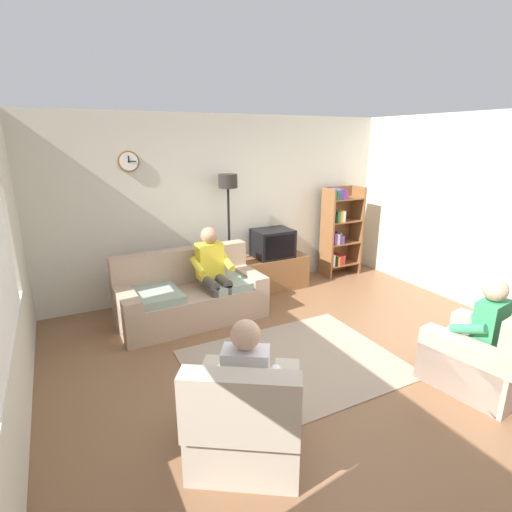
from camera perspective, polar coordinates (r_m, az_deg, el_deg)
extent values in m
plane|color=brown|center=(4.49, 9.72, -15.08)|extent=(12.00, 12.00, 0.00)
cube|color=beige|center=(6.23, -4.44, 7.41)|extent=(6.20, 0.12, 2.70)
cylinder|color=brown|center=(5.68, -17.96, 12.89)|extent=(0.28, 0.03, 0.28)
cylinder|color=white|center=(5.67, -17.93, 12.88)|extent=(0.24, 0.01, 0.24)
cube|color=black|center=(5.66, -17.95, 13.18)|extent=(0.02, 0.01, 0.09)
cube|color=black|center=(5.67, -17.51, 12.92)|extent=(0.11, 0.01, 0.01)
cube|color=beige|center=(3.62, -31.90, -18.64)|extent=(0.12, 5.80, 0.80)
cube|color=beige|center=(5.23, -32.07, 3.68)|extent=(0.12, 1.10, 1.20)
cube|color=beige|center=(6.11, 32.55, 4.67)|extent=(0.12, 5.80, 2.70)
cube|color=tan|center=(5.36, -9.19, -7.04)|extent=(1.93, 0.91, 0.42)
cube|color=tan|center=(5.52, -10.71, -1.41)|extent=(1.91, 0.28, 0.48)
cube|color=tan|center=(5.65, -1.20, -4.79)|extent=(0.25, 0.85, 0.56)
cube|color=tan|center=(5.14, -18.10, -7.91)|extent=(0.25, 0.85, 0.56)
cube|color=gray|center=(5.40, -4.15, -3.72)|extent=(0.63, 0.70, 0.10)
cube|color=gray|center=(5.09, -14.42, -5.53)|extent=(0.63, 0.70, 0.10)
cube|color=brown|center=(6.40, 2.27, -2.32)|extent=(1.10, 0.56, 0.54)
cube|color=black|center=(6.60, 1.17, -1.45)|extent=(1.10, 0.04, 0.03)
cube|color=black|center=(6.24, 2.41, 1.87)|extent=(0.60, 0.48, 0.44)
cube|color=black|center=(6.03, 3.55, 1.34)|extent=(0.50, 0.01, 0.36)
cube|color=brown|center=(6.89, 10.23, 3.20)|extent=(0.04, 0.36, 1.55)
cube|color=brown|center=(7.29, 14.26, 3.69)|extent=(0.04, 0.36, 1.55)
cube|color=brown|center=(7.21, 11.46, 3.74)|extent=(0.64, 0.02, 1.55)
cube|color=brown|center=(7.23, 12.02, -1.03)|extent=(0.60, 0.34, 0.02)
cube|color=silver|center=(7.04, 10.59, -0.46)|extent=(0.04, 0.28, 0.21)
cube|color=black|center=(7.07, 10.94, -0.57)|extent=(0.05, 0.28, 0.16)
cube|color=gold|center=(7.11, 11.27, -0.52)|extent=(0.04, 0.28, 0.16)
cube|color=red|center=(7.14, 11.60, -0.45)|extent=(0.05, 0.28, 0.17)
cube|color=red|center=(7.17, 11.95, -0.39)|extent=(0.05, 0.28, 0.17)
cube|color=brown|center=(7.13, 12.21, 1.94)|extent=(0.60, 0.34, 0.02)
cube|color=#72338C|center=(6.94, 10.80, 2.59)|extent=(0.05, 0.28, 0.20)
cube|color=silver|center=(6.98, 11.19, 2.57)|extent=(0.05, 0.28, 0.19)
cube|color=#2D59A5|center=(7.01, 11.53, 2.66)|extent=(0.03, 0.28, 0.20)
cube|color=#72338C|center=(7.04, 11.83, 2.49)|extent=(0.05, 0.28, 0.14)
cube|color=brown|center=(7.04, 12.40, 4.99)|extent=(0.60, 0.34, 0.02)
cube|color=black|center=(6.86, 10.91, 5.53)|extent=(0.04, 0.28, 0.16)
cube|color=#267F4C|center=(6.88, 11.25, 5.68)|extent=(0.05, 0.28, 0.19)
cube|color=gold|center=(6.92, 11.60, 5.74)|extent=(0.05, 0.28, 0.19)
cube|color=silver|center=(6.95, 11.98, 5.76)|extent=(0.05, 0.28, 0.19)
cube|color=brown|center=(6.98, 12.60, 8.10)|extent=(0.60, 0.34, 0.02)
cube|color=#267F4C|center=(6.79, 11.11, 8.75)|extent=(0.04, 0.28, 0.16)
cube|color=#2D59A5|center=(6.82, 11.44, 8.81)|extent=(0.04, 0.28, 0.17)
cube|color=#72338C|center=(6.85, 11.72, 8.84)|extent=(0.04, 0.28, 0.17)
cube|color=#72338C|center=(6.88, 12.00, 8.78)|extent=(0.03, 0.28, 0.16)
cube|color=#72338C|center=(6.91, 12.30, 8.76)|extent=(0.05, 0.28, 0.15)
cylinder|color=black|center=(6.28, -3.76, -5.17)|extent=(0.28, 0.28, 0.03)
cylinder|color=black|center=(6.02, -3.91, 2.23)|extent=(0.04, 0.04, 1.70)
cylinder|color=black|center=(5.86, -4.09, 10.78)|extent=(0.28, 0.28, 0.20)
cube|color=#BCAD99|center=(3.33, -1.32, -23.39)|extent=(1.13, 1.14, 0.40)
cube|color=#BCAD99|center=(2.77, -2.32, -21.14)|extent=(0.77, 0.58, 0.50)
cube|color=#BCAD99|center=(3.34, -6.80, -21.67)|extent=(0.60, 0.78, 0.56)
cube|color=#BCAD99|center=(3.28, 4.34, -22.35)|extent=(0.60, 0.78, 0.56)
cube|color=tan|center=(4.58, 29.35, -13.60)|extent=(0.92, 0.96, 0.40)
cube|color=tan|center=(4.31, 27.51, -14.07)|extent=(0.33, 0.82, 0.56)
cube|color=tan|center=(4.80, 30.82, -11.35)|extent=(0.33, 0.82, 0.56)
cube|color=gray|center=(4.44, 5.48, -15.22)|extent=(2.20, 1.70, 0.01)
cube|color=yellow|center=(5.29, -6.73, -0.66)|extent=(0.35, 0.21, 0.48)
sphere|color=#A37A5B|center=(5.19, -6.81, 3.00)|extent=(0.22, 0.22, 0.22)
cylinder|color=#4C4742|center=(5.24, -4.92, -3.57)|extent=(0.15, 0.38, 0.13)
cylinder|color=#4C4742|center=(5.17, -6.74, -3.89)|extent=(0.15, 0.38, 0.13)
cylinder|color=#4C4742|center=(5.18, -3.96, -7.11)|extent=(0.11, 0.11, 0.52)
cylinder|color=#4C4742|center=(5.12, -5.80, -7.49)|extent=(0.11, 0.11, 0.52)
cylinder|color=yellow|center=(5.29, -4.21, -0.82)|extent=(0.10, 0.33, 0.20)
cylinder|color=yellow|center=(5.14, -8.44, -1.50)|extent=(0.10, 0.33, 0.20)
cube|color=silver|center=(3.02, -1.49, -17.29)|extent=(0.39, 0.35, 0.48)
sphere|color=tan|center=(2.85, -1.52, -11.32)|extent=(0.22, 0.22, 0.22)
cylinder|color=#4C4742|center=(3.32, -2.69, -18.81)|extent=(0.31, 0.39, 0.13)
cylinder|color=#4C4742|center=(3.30, 0.59, -19.00)|extent=(0.31, 0.39, 0.13)
cylinder|color=#4C4742|center=(3.60, -2.20, -19.93)|extent=(0.15, 0.15, 0.40)
cylinder|color=#4C4742|center=(3.59, 0.84, -20.09)|extent=(0.15, 0.15, 0.40)
cylinder|color=silver|center=(3.14, -5.24, -16.32)|extent=(0.25, 0.33, 0.20)
cylinder|color=silver|center=(3.10, 2.77, -16.76)|extent=(0.25, 0.33, 0.20)
cube|color=#338C59|center=(4.37, 30.80, -8.53)|extent=(0.37, 0.25, 0.48)
sphere|color=tan|center=(4.25, 31.37, -4.19)|extent=(0.22, 0.22, 0.22)
cylinder|color=#4C4742|center=(4.46, 27.61, -10.99)|extent=(0.19, 0.40, 0.13)
cylinder|color=#4C4742|center=(4.61, 28.64, -10.24)|extent=(0.19, 0.40, 0.13)
cylinder|color=#4C4742|center=(4.63, 25.11, -12.69)|extent=(0.13, 0.13, 0.40)
cylinder|color=#4C4742|center=(4.77, 26.20, -11.93)|extent=(0.13, 0.13, 0.40)
cylinder|color=#338C59|center=(4.23, 28.36, -9.24)|extent=(0.14, 0.34, 0.20)
cylinder|color=#338C59|center=(4.59, 30.69, -7.62)|extent=(0.14, 0.34, 0.20)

